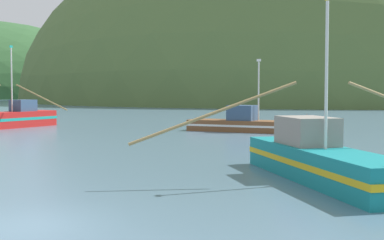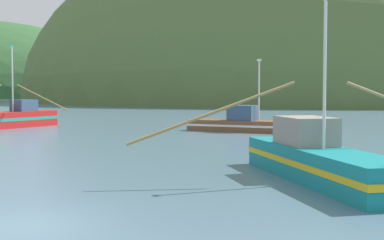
# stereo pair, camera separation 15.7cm
# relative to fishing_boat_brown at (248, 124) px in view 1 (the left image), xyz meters

# --- Properties ---
(ground_plane) EXTENTS (600.00, 600.00, 0.00)m
(ground_plane) POSITION_rel_fishing_boat_brown_xyz_m (-0.15, -33.45, -0.67)
(ground_plane) COLOR slate
(hill_far_right) EXTENTS (167.09, 133.67, 103.65)m
(hill_far_right) POSITION_rel_fishing_boat_brown_xyz_m (-4.81, 119.21, -0.67)
(hill_far_right) COLOR #516B38
(hill_far_right) RESTS_ON ground
(fishing_boat_brown) EXTENTS (10.88, 4.24, 6.06)m
(fishing_boat_brown) POSITION_rel_fishing_boat_brown_xyz_m (0.00, 0.00, 0.00)
(fishing_boat_brown) COLOR brown
(fishing_boat_brown) RESTS_ON ground
(fishing_boat_red) EXTENTS (13.78, 10.50, 7.58)m
(fishing_boat_red) POSITION_rel_fishing_boat_brown_xyz_m (-21.97, -1.21, 0.21)
(fishing_boat_red) COLOR red
(fishing_boat_red) RESTS_ON ground
(fishing_boat_teal) EXTENTS (13.32, 10.80, 7.12)m
(fishing_boat_teal) POSITION_rel_fishing_boat_brown_xyz_m (6.88, -23.97, 0.17)
(fishing_boat_teal) COLOR #147F84
(fishing_boat_teal) RESTS_ON ground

